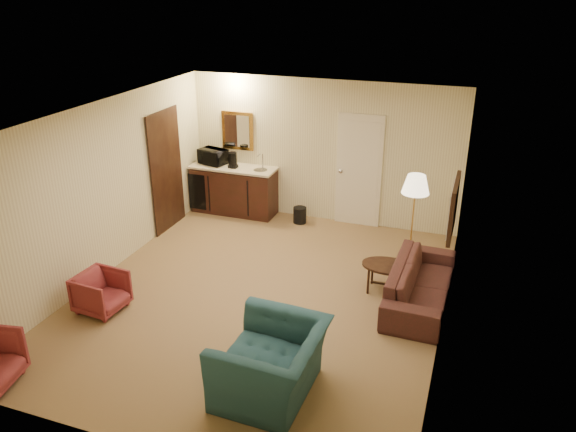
# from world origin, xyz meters

# --- Properties ---
(ground) EXTENTS (6.00, 6.00, 0.00)m
(ground) POSITION_xyz_m (0.00, 0.00, 0.00)
(ground) COLOR #866044
(ground) RESTS_ON ground
(room_walls) EXTENTS (5.02, 6.01, 2.61)m
(room_walls) POSITION_xyz_m (-0.10, 0.77, 1.72)
(room_walls) COLOR beige
(room_walls) RESTS_ON ground
(wetbar_cabinet) EXTENTS (1.64, 0.58, 0.92)m
(wetbar_cabinet) POSITION_xyz_m (-1.65, 2.72, 0.46)
(wetbar_cabinet) COLOR #351511
(wetbar_cabinet) RESTS_ON ground
(sofa) EXTENTS (0.62, 1.99, 0.77)m
(sofa) POSITION_xyz_m (2.15, 0.61, 0.39)
(sofa) COLOR black
(sofa) RESTS_ON ground
(teal_armchair) EXTENTS (0.82, 1.22, 1.05)m
(teal_armchair) POSITION_xyz_m (0.87, -1.84, 0.52)
(teal_armchair) COLOR #1F474E
(teal_armchair) RESTS_ON ground
(rose_chair_near) EXTENTS (0.59, 0.63, 0.61)m
(rose_chair_near) POSITION_xyz_m (-1.90, -1.06, 0.30)
(rose_chair_near) COLOR maroon
(rose_chair_near) RESTS_ON ground
(coffee_table) EXTENTS (0.76, 0.51, 0.43)m
(coffee_table) POSITION_xyz_m (1.67, 0.73, 0.22)
(coffee_table) COLOR black
(coffee_table) RESTS_ON ground
(floor_lamp) EXTENTS (0.50, 0.50, 1.55)m
(floor_lamp) POSITION_xyz_m (1.86, 1.53, 0.78)
(floor_lamp) COLOR gold
(floor_lamp) RESTS_ON ground
(waste_bin) EXTENTS (0.25, 0.25, 0.30)m
(waste_bin) POSITION_xyz_m (-0.30, 2.65, 0.15)
(waste_bin) COLOR black
(waste_bin) RESTS_ON ground
(microwave) EXTENTS (0.57, 0.41, 0.35)m
(microwave) POSITION_xyz_m (-2.09, 2.76, 1.09)
(microwave) COLOR black
(microwave) RESTS_ON wetbar_cabinet
(coffee_maker) EXTENTS (0.20, 0.20, 0.29)m
(coffee_maker) POSITION_xyz_m (-1.63, 2.67, 1.07)
(coffee_maker) COLOR black
(coffee_maker) RESTS_ON wetbar_cabinet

